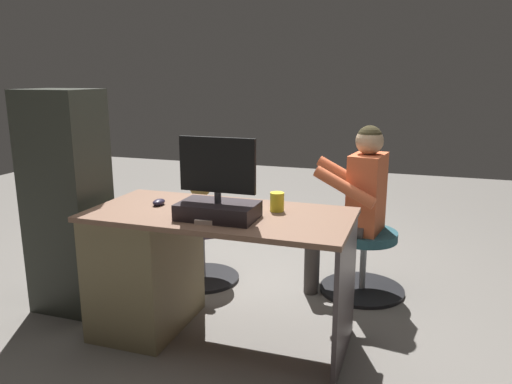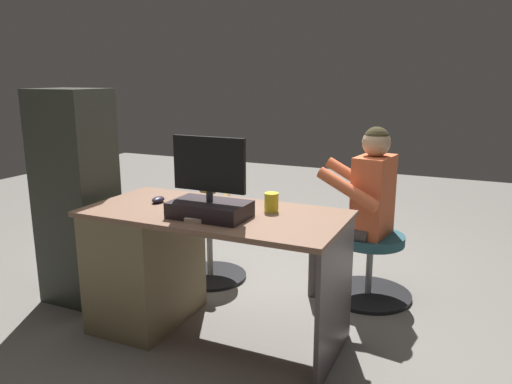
{
  "view_description": "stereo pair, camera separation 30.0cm",
  "coord_description": "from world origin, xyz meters",
  "px_view_note": "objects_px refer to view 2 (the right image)",
  "views": [
    {
      "loc": [
        -1.02,
        2.78,
        1.48
      ],
      "look_at": [
        -0.09,
        0.0,
        0.79
      ],
      "focal_mm": 34.64,
      "sensor_mm": 36.0,
      "label": 1
    },
    {
      "loc": [
        -1.3,
        2.67,
        1.48
      ],
      "look_at": [
        -0.09,
        0.0,
        0.79
      ],
      "focal_mm": 34.64,
      "sensor_mm": 36.0,
      "label": 2
    }
  ],
  "objects_px": {
    "keyboard": "(208,206)",
    "visitor_chair": "(370,263)",
    "tv_remote": "(188,204)",
    "office_chair_teddy": "(210,245)",
    "computer_mouse": "(158,200)",
    "teddy_bear": "(209,199)",
    "cup": "(271,202)",
    "monitor": "(210,197)",
    "person": "(361,200)",
    "desk": "(160,260)"
  },
  "relations": [
    {
      "from": "visitor_chair",
      "to": "tv_remote",
      "type": "bearing_deg",
      "value": 43.11
    },
    {
      "from": "cup",
      "to": "office_chair_teddy",
      "type": "relative_size",
      "value": 0.19
    },
    {
      "from": "keyboard",
      "to": "office_chair_teddy",
      "type": "relative_size",
      "value": 0.78
    },
    {
      "from": "desk",
      "to": "monitor",
      "type": "xyz_separation_m",
      "value": [
        -0.42,
        0.11,
        0.45
      ]
    },
    {
      "from": "tv_remote",
      "to": "visitor_chair",
      "type": "height_order",
      "value": "tv_remote"
    },
    {
      "from": "keyboard",
      "to": "visitor_chair",
      "type": "distance_m",
      "value": 1.24
    },
    {
      "from": "computer_mouse",
      "to": "teddy_bear",
      "type": "bearing_deg",
      "value": -85.31
    },
    {
      "from": "keyboard",
      "to": "office_chair_teddy",
      "type": "bearing_deg",
      "value": -60.24
    },
    {
      "from": "computer_mouse",
      "to": "visitor_chair",
      "type": "xyz_separation_m",
      "value": [
        -1.09,
        -0.86,
        -0.52
      ]
    },
    {
      "from": "computer_mouse",
      "to": "person",
      "type": "distance_m",
      "value": 1.32
    },
    {
      "from": "office_chair_teddy",
      "to": "person",
      "type": "relative_size",
      "value": 0.46
    },
    {
      "from": "keyboard",
      "to": "tv_remote",
      "type": "distance_m",
      "value": 0.13
    },
    {
      "from": "monitor",
      "to": "visitor_chair",
      "type": "distance_m",
      "value": 1.35
    },
    {
      "from": "teddy_bear",
      "to": "desk",
      "type": "bearing_deg",
      "value": 95.58
    },
    {
      "from": "monitor",
      "to": "computer_mouse",
      "type": "relative_size",
      "value": 4.44
    },
    {
      "from": "teddy_bear",
      "to": "keyboard",
      "type": "bearing_deg",
      "value": 119.29
    },
    {
      "from": "desk",
      "to": "teddy_bear",
      "type": "relative_size",
      "value": 3.97
    },
    {
      "from": "keyboard",
      "to": "visitor_chair",
      "type": "relative_size",
      "value": 0.72
    },
    {
      "from": "tv_remote",
      "to": "office_chair_teddy",
      "type": "distance_m",
      "value": 0.87
    },
    {
      "from": "monitor",
      "to": "keyboard",
      "type": "relative_size",
      "value": 1.02
    },
    {
      "from": "cup",
      "to": "office_chair_teddy",
      "type": "distance_m",
      "value": 1.1
    },
    {
      "from": "desk",
      "to": "cup",
      "type": "distance_m",
      "value": 0.79
    },
    {
      "from": "monitor",
      "to": "cup",
      "type": "distance_m",
      "value": 0.35
    },
    {
      "from": "cup",
      "to": "person",
      "type": "distance_m",
      "value": 0.83
    },
    {
      "from": "cup",
      "to": "tv_remote",
      "type": "height_order",
      "value": "cup"
    },
    {
      "from": "tv_remote",
      "to": "monitor",
      "type": "bearing_deg",
      "value": 154.33
    },
    {
      "from": "monitor",
      "to": "cup",
      "type": "relative_size",
      "value": 4.06
    },
    {
      "from": "monitor",
      "to": "office_chair_teddy",
      "type": "relative_size",
      "value": 0.79
    },
    {
      "from": "teddy_bear",
      "to": "visitor_chair",
      "type": "distance_m",
      "value": 1.21
    },
    {
      "from": "desk",
      "to": "office_chair_teddy",
      "type": "bearing_deg",
      "value": -84.32
    },
    {
      "from": "cup",
      "to": "computer_mouse",
      "type": "bearing_deg",
      "value": 7.89
    },
    {
      "from": "cup",
      "to": "teddy_bear",
      "type": "distance_m",
      "value": 0.98
    },
    {
      "from": "teddy_bear",
      "to": "visitor_chair",
      "type": "xyz_separation_m",
      "value": [
        -1.15,
        -0.16,
        -0.36
      ]
    },
    {
      "from": "desk",
      "to": "keyboard",
      "type": "distance_m",
      "value": 0.47
    },
    {
      "from": "tv_remote",
      "to": "cup",
      "type": "bearing_deg",
      "value": -162.8
    },
    {
      "from": "computer_mouse",
      "to": "office_chair_teddy",
      "type": "xyz_separation_m",
      "value": [
        0.06,
        -0.69,
        -0.51
      ]
    },
    {
      "from": "cup",
      "to": "office_chair_teddy",
      "type": "height_order",
      "value": "cup"
    },
    {
      "from": "tv_remote",
      "to": "office_chair_teddy",
      "type": "bearing_deg",
      "value": -61.02
    },
    {
      "from": "monitor",
      "to": "tv_remote",
      "type": "height_order",
      "value": "monitor"
    },
    {
      "from": "computer_mouse",
      "to": "tv_remote",
      "type": "distance_m",
      "value": 0.19
    },
    {
      "from": "keyboard",
      "to": "visitor_chair",
      "type": "height_order",
      "value": "keyboard"
    },
    {
      "from": "cup",
      "to": "monitor",
      "type": "bearing_deg",
      "value": 42.97
    },
    {
      "from": "office_chair_teddy",
      "to": "visitor_chair",
      "type": "height_order",
      "value": "same"
    },
    {
      "from": "tv_remote",
      "to": "teddy_bear",
      "type": "distance_m",
      "value": 0.74
    },
    {
      "from": "desk",
      "to": "person",
      "type": "distance_m",
      "value": 1.35
    },
    {
      "from": "desk",
      "to": "visitor_chair",
      "type": "relative_size",
      "value": 2.47
    },
    {
      "from": "monitor",
      "to": "tv_remote",
      "type": "distance_m",
      "value": 0.3
    },
    {
      "from": "desk",
      "to": "tv_remote",
      "type": "bearing_deg",
      "value": -165.39
    },
    {
      "from": "office_chair_teddy",
      "to": "teddy_bear",
      "type": "xyz_separation_m",
      "value": [
        -0.0,
        -0.01,
        0.35
      ]
    },
    {
      "from": "keyboard",
      "to": "office_chair_teddy",
      "type": "xyz_separation_m",
      "value": [
        0.38,
        -0.66,
        -0.51
      ]
    }
  ]
}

